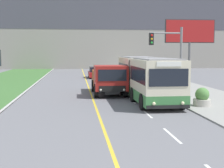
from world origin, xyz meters
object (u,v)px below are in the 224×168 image
(planter_round_near, at_px, (202,98))
(planter_round_second, at_px, (181,91))
(dump_truck, at_px, (109,80))
(billboard_large, at_px, (190,34))
(planter_round_third, at_px, (166,86))
(city_bus, at_px, (146,78))
(traffic_light_mast, at_px, (171,55))
(planter_round_far, at_px, (156,82))
(car_distant, at_px, (95,73))

(planter_round_near, xyz_separation_m, planter_round_second, (-0.14, 3.54, 0.01))
(dump_truck, bearing_deg, billboard_large, 38.64)
(planter_round_second, bearing_deg, planter_round_third, 91.95)
(planter_round_near, bearing_deg, billboard_large, 72.95)
(billboard_large, relative_size, planter_round_near, 5.89)
(city_bus, relative_size, traffic_light_mast, 2.25)
(dump_truck, height_order, traffic_light_mast, traffic_light_mast)
(dump_truck, xyz_separation_m, traffic_light_mast, (3.70, -4.16, 2.06))
(billboard_large, xyz_separation_m, planter_round_far, (-4.35, -2.75, -4.74))
(billboard_large, height_order, planter_round_second, billboard_large)
(dump_truck, distance_m, planter_round_near, 7.92)
(traffic_light_mast, distance_m, planter_round_third, 6.12)
(planter_round_near, distance_m, planter_round_far, 10.62)
(planter_round_far, bearing_deg, dump_truck, -136.62)
(planter_round_near, height_order, planter_round_second, planter_round_second)
(planter_round_third, bearing_deg, planter_round_second, -88.05)
(city_bus, distance_m, billboard_large, 12.23)
(dump_truck, xyz_separation_m, planter_round_second, (5.12, -2.35, -0.63))
(city_bus, distance_m, planter_round_third, 4.10)
(billboard_large, height_order, planter_round_far, billboard_large)
(car_distant, distance_m, billboard_large, 14.12)
(billboard_large, bearing_deg, planter_round_second, -113.32)
(dump_truck, distance_m, planter_round_second, 5.67)
(planter_round_third, xyz_separation_m, planter_round_far, (0.01, 3.54, 0.01))
(city_bus, height_order, car_distant, city_bus)
(city_bus, xyz_separation_m, planter_round_near, (2.72, -3.95, -0.97))
(planter_round_far, bearing_deg, planter_round_third, -90.18)
(car_distant, xyz_separation_m, traffic_light_mast, (3.76, -21.07, 2.60))
(planter_round_far, bearing_deg, traffic_light_mast, -98.34)
(billboard_large, distance_m, planter_round_third, 9.00)
(car_distant, relative_size, planter_round_far, 3.57)
(dump_truck, bearing_deg, city_bus, -37.47)
(traffic_light_mast, height_order, planter_round_near, traffic_light_mast)
(traffic_light_mast, bearing_deg, planter_round_third, 76.42)
(planter_round_third, bearing_deg, city_bus, -128.23)
(car_distant, bearing_deg, billboard_large, -45.08)
(traffic_light_mast, distance_m, billboard_large, 13.09)
(city_bus, bearing_deg, billboard_large, 54.08)
(city_bus, bearing_deg, traffic_light_mast, -62.09)
(car_distant, xyz_separation_m, planter_round_near, (5.31, -22.80, -0.10))
(planter_round_second, relative_size, planter_round_third, 1.00)
(dump_truck, bearing_deg, planter_round_near, -48.26)
(dump_truck, distance_m, traffic_light_mast, 5.94)
(city_bus, relative_size, planter_round_near, 9.91)
(planter_round_far, bearing_deg, planter_round_near, -88.67)
(planter_round_second, height_order, planter_round_third, same)
(car_distant, distance_m, planter_round_far, 13.19)
(traffic_light_mast, bearing_deg, planter_round_near, -48.17)
(dump_truck, relative_size, planter_round_second, 5.26)
(dump_truck, height_order, planter_round_third, dump_truck)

